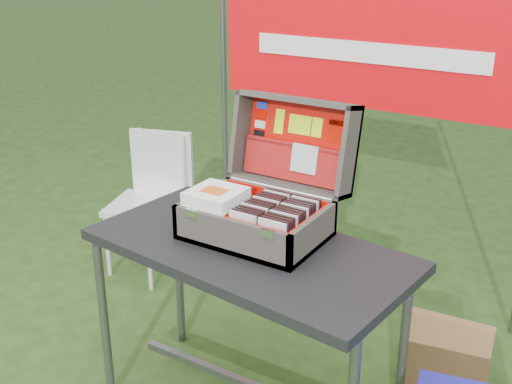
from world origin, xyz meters
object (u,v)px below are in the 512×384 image
Objects in this scene: table at (249,331)px; cardboard_box at (446,359)px; suitcase at (264,173)px; chair at (144,207)px.

table is 0.84m from cardboard_box.
table is 2.31× the size of suitcase.
suitcase is at bearing 104.27° from table.
suitcase reaches higher than cardboard_box.
chair is 2.21× the size of cardboard_box.
chair is (-1.14, 0.68, 0.03)m from table.
table is at bearing -82.05° from suitcase.
chair reaches higher than table.
suitcase is (-0.02, 0.14, 0.62)m from table.
table is 1.50× the size of chair.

